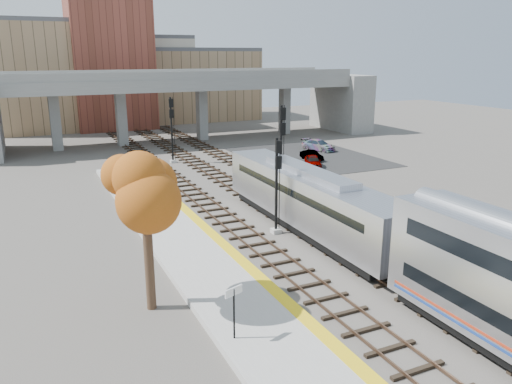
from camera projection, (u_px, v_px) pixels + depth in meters
name	position (u px, v px, depth m)	size (l,w,h in m)	color
ground	(350.00, 269.00, 27.89)	(160.00, 160.00, 0.00)	#47423D
platform	(230.00, 291.00, 24.88)	(4.50, 60.00, 0.35)	#9E9E99
yellow_strip	(264.00, 281.00, 25.61)	(0.70, 60.00, 0.01)	yellow
tracks	(266.00, 206.00, 39.16)	(10.70, 95.00, 0.25)	black
overpass	(187.00, 98.00, 67.61)	(54.00, 12.00, 9.50)	slate
buildings_far	(127.00, 76.00, 84.38)	(43.00, 21.00, 20.60)	#997B58
parking_lot	(308.00, 157.00, 58.04)	(14.00, 18.00, 0.04)	black
locomotive	(308.00, 199.00, 33.24)	(3.02, 19.05, 4.10)	#A8AAB2
signal_mast_near	(277.00, 189.00, 32.57)	(0.60, 0.64, 6.44)	#9E9E99
signal_mast_mid	(281.00, 152.00, 40.27)	(0.60, 0.64, 7.68)	#9E9E99
signal_mast_far	(172.00, 131.00, 54.01)	(0.60, 0.64, 7.14)	#9E9E99
station_sign	(234.00, 302.00, 20.03)	(0.87, 0.35, 2.27)	black
tree	(145.00, 189.00, 22.02)	(3.60, 3.60, 7.85)	#382619
car_a	(313.00, 161.00, 52.50)	(1.48, 3.69, 1.26)	#99999E
car_b	(312.00, 155.00, 55.98)	(1.14, 3.28, 1.08)	#99999E
car_c	(319.00, 145.00, 61.66)	(1.84, 4.53, 1.31)	#99999E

